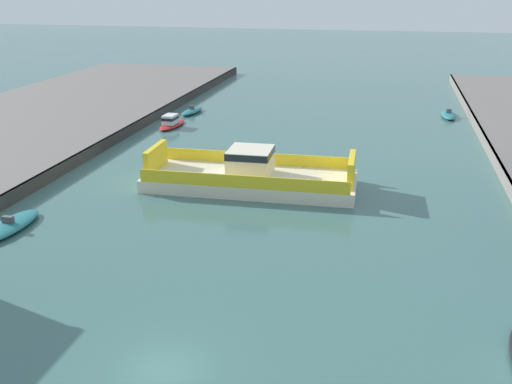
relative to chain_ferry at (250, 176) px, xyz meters
The scene contains 6 objects.
ground_plane 26.09m from the chain_ferry, 85.65° to the right, with size 400.00×400.00×0.00m, color #3D6660.
chain_ferry is the anchor object (origin of this frame).
moored_boat_near_left 20.05m from the chain_ferry, 139.20° to the right, with size 2.43×6.67×1.07m.
moored_boat_near_right 31.53m from the chain_ferry, 118.15° to the left, with size 2.31×5.68×1.09m.
moored_boat_mid_right 38.51m from the chain_ferry, 59.78° to the left, with size 1.87×5.79×1.08m.
moored_boat_far_left 24.74m from the chain_ferry, 126.93° to the left, with size 2.34×6.20×1.58m.
Camera 1 is at (9.34, -21.59, 17.34)m, focal length 41.05 mm.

